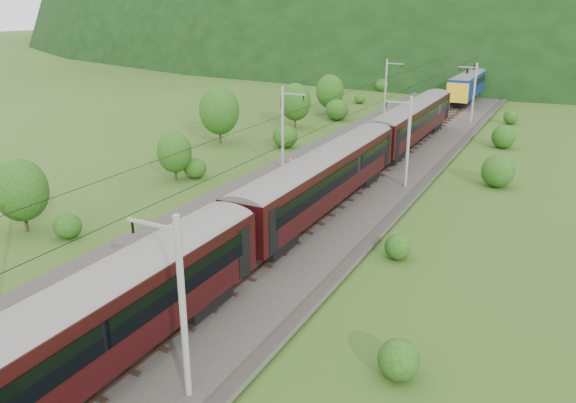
% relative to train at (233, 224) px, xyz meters
% --- Properties ---
extents(ground, '(600.00, 600.00, 0.00)m').
position_rel_train_xyz_m(ground, '(-2.40, -9.58, -3.83)').
color(ground, '#2E4C17').
rests_on(ground, ground).
extents(railbed, '(14.00, 220.00, 0.30)m').
position_rel_train_xyz_m(railbed, '(-2.40, 0.42, -3.68)').
color(railbed, '#38332D').
rests_on(railbed, ground).
extents(track_left, '(2.40, 220.00, 0.27)m').
position_rel_train_xyz_m(track_left, '(-4.80, 0.42, -3.46)').
color(track_left, brown).
rests_on(track_left, railbed).
extents(track_right, '(2.40, 220.00, 0.27)m').
position_rel_train_xyz_m(track_right, '(-0.00, 0.42, -3.46)').
color(track_right, brown).
rests_on(track_right, railbed).
extents(catenary_left, '(2.54, 192.28, 8.00)m').
position_rel_train_xyz_m(catenary_left, '(-8.52, 22.42, 0.67)').
color(catenary_left, gray).
rests_on(catenary_left, railbed).
extents(catenary_right, '(2.54, 192.28, 8.00)m').
position_rel_train_xyz_m(catenary_right, '(3.72, 22.42, 0.67)').
color(catenary_right, gray).
rests_on(catenary_right, railbed).
extents(overhead_wires, '(4.83, 198.00, 0.03)m').
position_rel_train_xyz_m(overhead_wires, '(-2.40, 0.42, 3.27)').
color(overhead_wires, black).
rests_on(overhead_wires, ground).
extents(mountain_main, '(504.00, 360.00, 244.00)m').
position_rel_train_xyz_m(mountain_main, '(-2.40, 250.42, -3.83)').
color(mountain_main, black).
rests_on(mountain_main, ground).
extents(mountain_ridge, '(336.00, 280.00, 132.00)m').
position_rel_train_xyz_m(mountain_ridge, '(-122.40, 290.42, -3.83)').
color(mountain_ridge, black).
rests_on(mountain_ridge, ground).
extents(train, '(3.27, 156.92, 5.70)m').
position_rel_train_xyz_m(train, '(0.00, 0.00, 0.00)').
color(train, black).
rests_on(train, ground).
extents(hazard_post_near, '(0.14, 0.14, 1.29)m').
position_rel_train_xyz_m(hazard_post_near, '(-2.89, 50.79, -2.88)').
color(hazard_post_near, red).
rests_on(hazard_post_near, railbed).
extents(hazard_post_far, '(0.18, 0.18, 1.69)m').
position_rel_train_xyz_m(hazard_post_far, '(-2.18, 40.51, -2.68)').
color(hazard_post_far, red).
rests_on(hazard_post_far, railbed).
extents(signal, '(0.24, 0.24, 2.14)m').
position_rel_train_xyz_m(signal, '(-5.89, 18.87, -2.27)').
color(signal, black).
rests_on(signal, railbed).
extents(vegetation_left, '(11.63, 142.59, 6.80)m').
position_rel_train_xyz_m(vegetation_left, '(-17.00, 5.79, -0.66)').
color(vegetation_left, '#134512').
rests_on(vegetation_left, ground).
extents(vegetation_right, '(6.62, 107.20, 3.08)m').
position_rel_train_xyz_m(vegetation_right, '(10.68, -3.88, -2.53)').
color(vegetation_right, '#134512').
rests_on(vegetation_right, ground).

